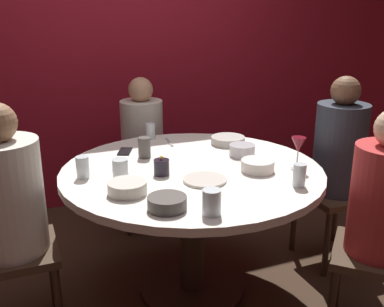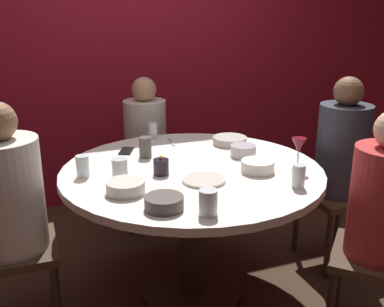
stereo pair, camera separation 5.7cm
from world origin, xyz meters
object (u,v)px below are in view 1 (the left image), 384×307
object	(u,v)px
bowl_serving_large	(242,150)
bowl_small_white	(127,188)
cup_near_candle	(150,131)
seated_diner_front_right	(384,204)
bowl_salad_center	(167,203)
cup_by_right_diner	(299,175)
cup_beside_wine	(120,169)
cell_phone	(125,151)
cup_far_edge	(83,167)
bowl_rice_portion	(228,140)
cup_by_left_diner	(212,202)
candle_holder	(162,167)
dinner_plate	(205,180)
bowl_sauce_side	(258,166)
seated_diner_back	(142,135)
seated_diner_right	(339,152)
cup_center_front	(144,148)
wine_glass	(298,146)
seated_diner_left	(7,199)
dining_table	(192,194)

from	to	relation	value
bowl_serving_large	bowl_small_white	size ratio (longest dim) A/B	0.82
bowl_small_white	cup_near_candle	distance (m)	0.91
seated_diner_front_right	bowl_salad_center	size ratio (longest dim) A/B	6.92
cup_near_candle	cup_by_right_diner	xyz separation A→B (m)	(0.41, -1.05, 0.00)
cup_beside_wine	bowl_serving_large	bearing A→B (deg)	7.81
cell_phone	cup_far_edge	bearing A→B (deg)	72.32
bowl_rice_portion	cup_by_left_diner	world-z (taller)	cup_by_left_diner
candle_holder	cup_by_left_diner	xyz separation A→B (m)	(0.04, -0.52, 0.01)
dinner_plate	bowl_serving_large	distance (m)	0.46
bowl_sauce_side	seated_diner_back	bearing A→B (deg)	104.67
cell_phone	bowl_small_white	world-z (taller)	bowl_small_white
cell_phone	seated_diner_right	bearing A→B (deg)	-174.13
bowl_sauce_side	cup_center_front	xyz separation A→B (m)	(-0.48, 0.44, 0.03)
seated_diner_right	candle_holder	xyz separation A→B (m)	(-1.16, -0.04, 0.07)
bowl_salad_center	dinner_plate	bearing A→B (deg)	40.25
cell_phone	bowl_rice_portion	xyz separation A→B (m)	(0.64, -0.08, 0.02)
seated_diner_back	bowl_sauce_side	distance (m)	1.18
cell_phone	cup_by_left_diner	xyz separation A→B (m)	(0.12, -0.96, 0.05)
wine_glass	bowl_serving_large	distance (m)	0.37
dinner_plate	cup_near_candle	size ratio (longest dim) A/B	2.08
seated_diner_left	cup_far_edge	world-z (taller)	seated_diner_left
seated_diner_right	cup_by_right_diner	size ratio (longest dim) A/B	10.71
seated_diner_back	wine_glass	world-z (taller)	seated_diner_back
seated_diner_left	bowl_serving_large	bearing A→B (deg)	3.83
dinner_plate	cup_center_front	size ratio (longest dim) A/B	1.82
cup_by_right_diner	wine_glass	bearing A→B (deg)	57.64
dinner_plate	bowl_small_white	distance (m)	0.39
bowl_serving_large	cup_by_right_diner	distance (m)	0.52
bowl_serving_large	cup_beside_wine	xyz separation A→B (m)	(-0.74, -0.10, 0.02)
seated_diner_back	cup_by_left_diner	size ratio (longest dim) A/B	10.17
seated_diner_front_right	bowl_sauce_side	world-z (taller)	seated_diner_front_right
wine_glass	cup_near_candle	bearing A→B (deg)	122.49
cup_by_right_diner	cup_beside_wine	xyz separation A→B (m)	(-0.76, 0.42, -0.00)
bowl_salad_center	bowl_small_white	distance (m)	0.25
seated_diner_left	seated_diner_right	xyz separation A→B (m)	(1.90, -0.00, 0.00)
dinner_plate	dining_table	bearing A→B (deg)	85.78
wine_glass	cell_phone	xyz separation A→B (m)	(-0.77, 0.64, -0.12)
candle_holder	cup_by_left_diner	bearing A→B (deg)	-85.19
dinner_plate	cup_far_edge	distance (m)	0.61
seated_diner_right	seated_diner_left	bearing A→B (deg)	0.00
seated_diner_back	seated_diner_right	xyz separation A→B (m)	(0.98, -0.96, 0.04)
cup_far_edge	seated_diner_right	bearing A→B (deg)	-2.65
candle_holder	cup_by_right_diner	bearing A→B (deg)	-35.26
seated_diner_front_right	bowl_sauce_side	distance (m)	0.63
cup_by_left_diner	cup_by_right_diner	distance (m)	0.53
dining_table	bowl_sauce_side	bearing A→B (deg)	-30.37
seated_diner_front_right	bowl_serving_large	size ratio (longest dim) A/B	7.87
bowl_serving_large	cup_far_edge	size ratio (longest dim) A/B	1.33
wine_glass	bowl_sauce_side	world-z (taller)	wine_glass
seated_diner_front_right	dinner_plate	xyz separation A→B (m)	(-0.69, 0.47, 0.05)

